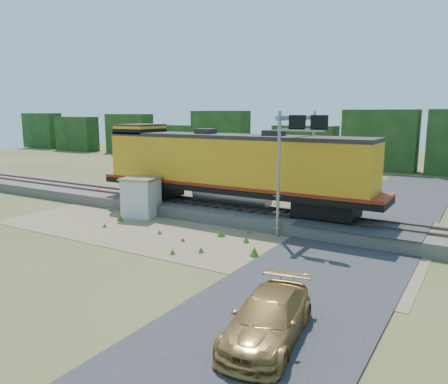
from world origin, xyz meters
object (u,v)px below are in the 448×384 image
Objects in this scene: locomotive at (227,166)px; signal_gantry at (300,142)px; shed at (141,197)px; car at (268,318)px.

signal_gantry reaches higher than locomotive.
shed is at bearing -150.51° from locomotive.
signal_gantry is at bearing -1.92° from shed.
signal_gantry reaches higher than shed.
locomotive is 4.07× the size of car.
signal_gantry is at bearing 99.39° from car.
shed reaches higher than car.
signal_gantry is 1.43× the size of car.
locomotive is 5.82m from signal_gantry.
signal_gantry is at bearing -7.01° from locomotive.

